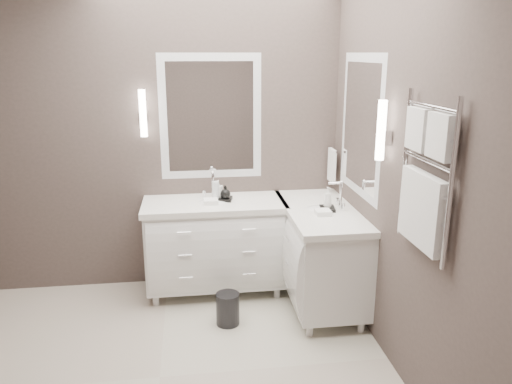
{
  "coord_description": "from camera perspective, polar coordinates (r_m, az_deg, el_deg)",
  "views": [
    {
      "loc": [
        0.25,
        -2.95,
        2.1
      ],
      "look_at": [
        0.75,
        0.7,
        1.07
      ],
      "focal_mm": 35.0,
      "sensor_mm": 36.0,
      "label": 1
    }
  ],
  "objects": [
    {
      "name": "floor",
      "position": [
        3.63,
        -10.94,
        -20.13
      ],
      "size": [
        3.2,
        3.0,
        0.01
      ],
      "primitive_type": "cube",
      "color": "beige",
      "rests_on": "ground"
    },
    {
      "name": "wall_back",
      "position": [
        4.52,
        -10.88,
        5.82
      ],
      "size": [
        3.2,
        0.01,
        2.7
      ],
      "primitive_type": "cube",
      "color": "#483D3A",
      "rests_on": "floor"
    },
    {
      "name": "wall_front",
      "position": [
        1.64,
        -16.05,
        -12.15
      ],
      "size": [
        3.2,
        0.01,
        2.7
      ],
      "primitive_type": "cube",
      "color": "#483D3A",
      "rests_on": "floor"
    },
    {
      "name": "wall_right",
      "position": [
        3.33,
        16.49,
        1.97
      ],
      "size": [
        0.01,
        3.0,
        2.7
      ],
      "primitive_type": "cube",
      "color": "#483D3A",
      "rests_on": "floor"
    },
    {
      "name": "vanity_back",
      "position": [
        4.48,
        -4.7,
        -5.55
      ],
      "size": [
        1.24,
        0.59,
        0.97
      ],
      "color": "white",
      "rests_on": "floor"
    },
    {
      "name": "vanity_right",
      "position": [
        4.31,
        7.32,
        -6.51
      ],
      "size": [
        0.59,
        1.24,
        0.97
      ],
      "color": "white",
      "rests_on": "floor"
    },
    {
      "name": "mirror_back",
      "position": [
        4.47,
        -5.2,
        8.52
      ],
      "size": [
        0.9,
        0.02,
        1.1
      ],
      "color": "white",
      "rests_on": "wall_back"
    },
    {
      "name": "mirror_right",
      "position": [
        4.01,
        11.88,
        7.44
      ],
      "size": [
        0.02,
        0.9,
        1.1
      ],
      "color": "white",
      "rests_on": "wall_right"
    },
    {
      "name": "sconce_back",
      "position": [
        4.42,
        -12.8,
        8.67
      ],
      "size": [
        0.06,
        0.06,
        0.4
      ],
      "color": "white",
      "rests_on": "wall_back"
    },
    {
      "name": "sconce_right",
      "position": [
        3.45,
        14.11,
        6.72
      ],
      "size": [
        0.06,
        0.06,
        0.4
      ],
      "color": "white",
      "rests_on": "wall_right"
    },
    {
      "name": "towel_bar_corner",
      "position": [
        4.6,
        8.67,
        3.12
      ],
      "size": [
        0.03,
        0.22,
        0.3
      ],
      "color": "white",
      "rests_on": "wall_right"
    },
    {
      "name": "towel_ladder",
      "position": [
        2.94,
        18.7,
        0.9
      ],
      "size": [
        0.06,
        0.58,
        0.9
      ],
      "color": "white",
      "rests_on": "wall_right"
    },
    {
      "name": "waste_bin",
      "position": [
        4.09,
        -3.25,
        -13.18
      ],
      "size": [
        0.23,
        0.23,
        0.26
      ],
      "primitive_type": "cylinder",
      "rotation": [
        0.0,
        0.0,
        0.3
      ],
      "color": "black",
      "rests_on": "floor"
    },
    {
      "name": "amenity_tray_back",
      "position": [
        4.38,
        -3.92,
        -0.79
      ],
      "size": [
        0.2,
        0.17,
        0.03
      ],
      "primitive_type": "cube",
      "rotation": [
        0.0,
        0.0,
        -0.21
      ],
      "color": "black",
      "rests_on": "vanity_back"
    },
    {
      "name": "amenity_tray_right",
      "position": [
        4.15,
        8.15,
        -1.88
      ],
      "size": [
        0.14,
        0.17,
        0.02
      ],
      "primitive_type": "cube",
      "rotation": [
        0.0,
        0.0,
        -0.15
      ],
      "color": "black",
      "rests_on": "vanity_right"
    },
    {
      "name": "water_bottle",
      "position": [
        4.35,
        -4.64,
        0.09
      ],
      "size": [
        0.06,
        0.06,
        0.17
      ],
      "primitive_type": "cylinder",
      "rotation": [
        0.0,
        0.0,
        -0.0
      ],
      "color": "silver",
      "rests_on": "vanity_back"
    },
    {
      "name": "soap_bottle_a",
      "position": [
        4.37,
        -4.36,
        0.38
      ],
      "size": [
        0.09,
        0.09,
        0.15
      ],
      "primitive_type": "imported",
      "rotation": [
        0.0,
        0.0,
        -0.33
      ],
      "color": "white",
      "rests_on": "amenity_tray_back"
    },
    {
      "name": "soap_bottle_b",
      "position": [
        4.34,
        -3.52,
        0.0
      ],
      "size": [
        0.12,
        0.12,
        0.11
      ],
      "primitive_type": "imported",
      "rotation": [
        0.0,
        0.0,
        -0.41
      ],
      "color": "black",
      "rests_on": "amenity_tray_back"
    },
    {
      "name": "soap_bottle_c",
      "position": [
        4.12,
        8.2,
        -0.6
      ],
      "size": [
        0.09,
        0.09,
        0.17
      ],
      "primitive_type": "imported",
      "rotation": [
        0.0,
        0.0,
        0.43
      ],
      "color": "white",
      "rests_on": "amenity_tray_right"
    }
  ]
}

